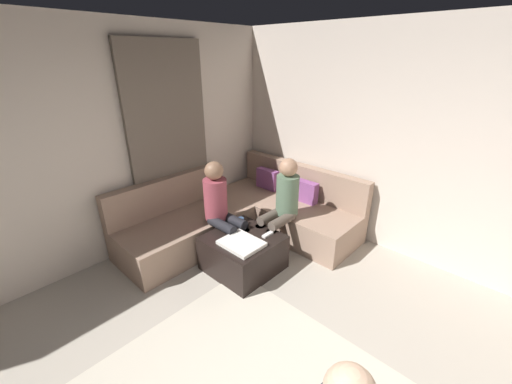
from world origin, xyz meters
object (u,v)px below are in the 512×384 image
object	(u,v)px
game_remote	(268,235)
person_on_couch_back	(282,203)
coffee_mug	(241,221)
person_on_couch_side	(221,207)
ottoman	(243,253)
sectional_couch	(245,215)

from	to	relation	value
game_remote	person_on_couch_back	world-z (taller)	person_on_couch_back
coffee_mug	person_on_couch_side	xyz separation A→B (m)	(-0.18, -0.15, 0.19)
ottoman	coffee_mug	distance (m)	0.38
ottoman	game_remote	size ratio (longest dim) A/B	5.07
coffee_mug	game_remote	world-z (taller)	coffee_mug
sectional_couch	game_remote	distance (m)	0.82
person_on_couch_back	person_on_couch_side	size ratio (longest dim) A/B	1.00
person_on_couch_back	sectional_couch	bearing A→B (deg)	5.18
coffee_mug	person_on_couch_back	distance (m)	0.56
ottoman	person_on_couch_back	xyz separation A→B (m)	(0.06, 0.62, 0.45)
coffee_mug	game_remote	distance (m)	0.40
sectional_couch	game_remote	world-z (taller)	sectional_couch
game_remote	person_on_couch_side	xyz separation A→B (m)	(-0.58, -0.19, 0.23)
ottoman	person_on_couch_side	world-z (taller)	person_on_couch_side
game_remote	person_on_couch_side	bearing A→B (deg)	-162.24
ottoman	coffee_mug	xyz separation A→B (m)	(-0.22, 0.18, 0.26)
person_on_couch_side	coffee_mug	bearing A→B (deg)	129.13
game_remote	person_on_couch_back	bearing A→B (deg)	106.51
person_on_couch_back	person_on_couch_side	xyz separation A→B (m)	(-0.46, -0.59, 0.00)
person_on_couch_back	coffee_mug	bearing A→B (deg)	57.58
sectional_couch	game_remote	xyz separation A→B (m)	(0.73, -0.35, 0.15)
coffee_mug	person_on_couch_back	xyz separation A→B (m)	(0.28, 0.44, 0.19)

